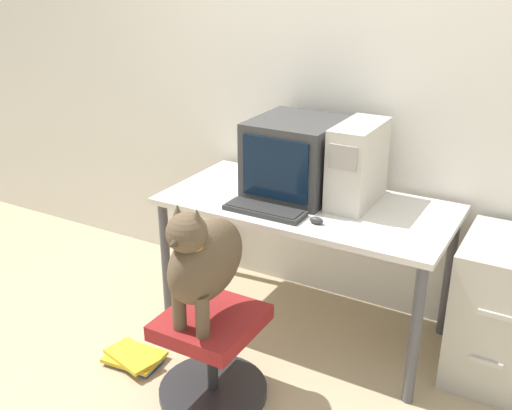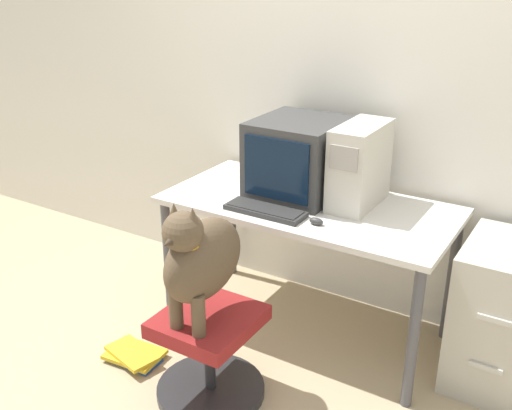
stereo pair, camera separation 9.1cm
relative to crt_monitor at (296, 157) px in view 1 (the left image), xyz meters
name	(u,v)px [view 1 (the left image)]	position (x,y,z in m)	size (l,w,h in m)	color
ground_plane	(272,361)	(0.11, -0.45, -0.93)	(12.00, 12.00, 0.00)	tan
wall_back	(345,77)	(0.11, 0.33, 0.37)	(8.00, 0.05, 2.60)	silver
desk	(306,217)	(0.11, -0.09, -0.28)	(1.46, 0.72, 0.74)	silver
crt_monitor	(296,157)	(0.00, 0.00, 0.00)	(0.43, 0.47, 0.39)	#383838
pc_tower	(358,164)	(0.33, 0.02, 0.01)	(0.19, 0.41, 0.41)	beige
keyboard	(265,210)	(-0.01, -0.32, -0.18)	(0.40, 0.14, 0.03)	#2D2D2D
computer_mouse	(316,220)	(0.27, -0.31, -0.18)	(0.07, 0.04, 0.03)	#333333
office_chair	(212,354)	(-0.01, -0.81, -0.71)	(0.50, 0.50, 0.43)	#262628
dog	(203,259)	(-0.01, -0.85, -0.21)	(0.21, 0.47, 0.57)	brown
filing_cabinet	(501,310)	(1.08, 0.00, -0.58)	(0.40, 0.53, 0.70)	#B7B2A3
book_stack_floor	(134,358)	(-0.48, -0.81, -0.90)	(0.30, 0.24, 0.06)	#1E4C9E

